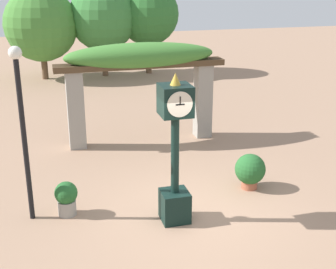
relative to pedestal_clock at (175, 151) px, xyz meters
name	(u,v)px	position (x,y,z in m)	size (l,w,h in m)	color
ground_plane	(190,214)	(0.36, 0.13, -1.46)	(60.00, 60.00, 0.00)	#9E7A60
pedestal_clock	(175,151)	(0.00, 0.00, 0.00)	(0.57, 0.62, 2.97)	black
pergola	(141,67)	(0.36, 4.65, 0.73)	(4.75, 1.05, 2.85)	gray
potted_plant_near_left	(66,197)	(-2.04, 0.78, -1.07)	(0.46, 0.46, 0.72)	gray
potted_plant_near_right	(250,170)	(2.04, 0.94, -1.02)	(0.69, 0.69, 0.82)	#9E563D
lamp_post	(22,116)	(-2.73, 0.83, 0.67)	(0.24, 0.24, 3.44)	black
tree_line	(92,19)	(0.13, 14.09, 1.17)	(7.99, 3.27, 4.29)	brown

